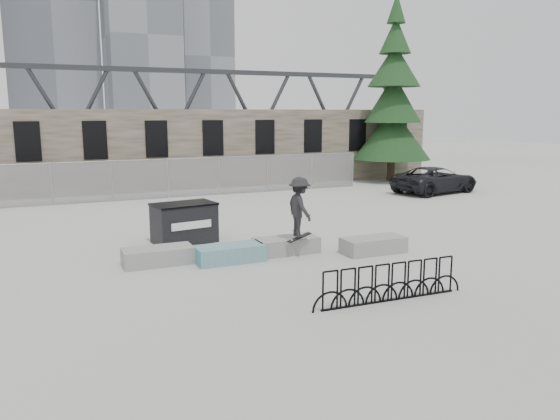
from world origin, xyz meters
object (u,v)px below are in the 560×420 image
object	(u,v)px
planter_far_left	(158,255)
bike_rack	(390,283)
dumpster	(184,223)
spruce_tree	(393,105)
skateboarder	(300,207)
planter_center_left	(230,253)
planter_offset	(373,244)
suv	(435,180)
planter_center_right	(286,245)

from	to	relation	value
planter_far_left	bike_rack	xyz separation A→B (m)	(4.31, -5.32, 0.17)
planter_far_left	dumpster	bearing A→B (deg)	59.67
spruce_tree	skateboarder	bearing A→B (deg)	-133.19
dumpster	skateboarder	world-z (taller)	skateboarder
planter_center_left	bike_rack	size ratio (longest dim) A/B	0.50
planter_center_left	planter_offset	xyz separation A→B (m)	(4.45, -0.85, 0.00)
dumpster	bike_rack	xyz separation A→B (m)	(2.94, -7.68, -0.24)
planter_offset	suv	bearing A→B (deg)	42.82
planter_far_left	dumpster	xyz separation A→B (m)	(1.38, 2.35, 0.41)
bike_rack	planter_center_left	bearing A→B (deg)	116.09
planter_center_left	suv	xyz separation A→B (m)	(14.79, 8.73, 0.44)
dumpster	skateboarder	distance (m)	4.34
planter_far_left	planter_center_left	size ratio (longest dim) A/B	1.00
dumpster	planter_center_left	bearing A→B (deg)	-87.01
bike_rack	spruce_tree	size ratio (longest dim) A/B	0.35
spruce_tree	bike_rack	bearing A→B (deg)	-125.29
planter_offset	skateboarder	world-z (taller)	skateboarder
planter_far_left	planter_offset	xyz separation A→B (m)	(6.44, -1.43, 0.00)
bike_rack	suv	size ratio (longest dim) A/B	0.79
planter_center_right	suv	world-z (taller)	suv
planter_far_left	spruce_tree	size ratio (longest dim) A/B	0.17
spruce_tree	skateboarder	size ratio (longest dim) A/B	5.88
bike_rack	planter_center_right	bearing A→B (deg)	94.41
planter_center_right	spruce_tree	size ratio (longest dim) A/B	0.17
planter_far_left	planter_center_right	bearing A→B (deg)	-5.01
planter_center_left	planter_center_right	size ratio (longest dim) A/B	1.00
planter_far_left	suv	bearing A→B (deg)	25.92
planter_center_left	skateboarder	xyz separation A→B (m)	(2.12, -0.32, 1.27)
planter_center_right	bike_rack	size ratio (longest dim) A/B	0.50
planter_far_left	skateboarder	size ratio (longest dim) A/B	1.02
bike_rack	skateboarder	world-z (taller)	skateboarder
suv	spruce_tree	bearing A→B (deg)	-19.81
suv	planter_center_right	bearing A→B (deg)	112.82
planter_center_right	bike_rack	distance (m)	5.00
planter_center_right	spruce_tree	distance (m)	20.01
skateboarder	planter_center_left	bearing A→B (deg)	80.38
planter_offset	suv	distance (m)	14.11
suv	skateboarder	distance (m)	15.59
planter_far_left	planter_offset	world-z (taller)	same
planter_far_left	planter_center_right	distance (m)	3.94
planter_far_left	planter_center_right	world-z (taller)	same
planter_center_right	dumpster	xyz separation A→B (m)	(-2.55, 2.70, 0.41)
planter_center_left	planter_far_left	bearing A→B (deg)	163.83
planter_center_right	bike_rack	xyz separation A→B (m)	(0.38, -4.98, 0.17)
bike_rack	spruce_tree	distance (m)	23.48
planter_offset	bike_rack	distance (m)	4.44
spruce_tree	suv	world-z (taller)	spruce_tree
planter_center_left	planter_center_right	distance (m)	1.95
planter_far_left	bike_rack	distance (m)	6.85
dumpster	planter_center_right	bearing A→B (deg)	-55.39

